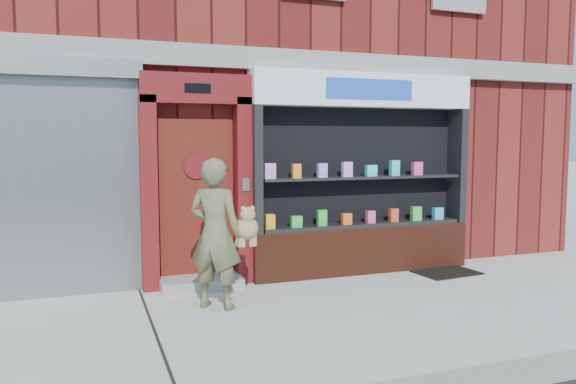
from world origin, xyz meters
TOP-DOWN VIEW (x-y plane):
  - ground at (0.00, 0.00)m, footprint 80.00×80.00m
  - building at (-0.00, 5.99)m, footprint 12.00×8.16m
  - shutter_bay at (-3.00, 1.93)m, footprint 3.10×0.30m
  - red_door_bay at (-0.75, 1.86)m, footprint 1.52×0.58m
  - pharmacy_bay at (1.75, 1.81)m, footprint 3.50×0.41m
  - woman at (-0.73, 0.74)m, footprint 0.89×0.75m
  - doormat at (2.93, 1.28)m, footprint 0.97×0.73m

SIDE VIEW (x-z plane):
  - ground at x=0.00m, z-range 0.00..0.00m
  - doormat at x=2.93m, z-range 0.00..0.02m
  - woman at x=-0.73m, z-range 0.00..1.81m
  - pharmacy_bay at x=1.75m, z-range -0.13..2.87m
  - red_door_bay at x=-0.75m, z-range 0.01..2.91m
  - shutter_bay at x=-3.00m, z-range 0.20..3.24m
  - building at x=0.00m, z-range 0.00..8.00m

